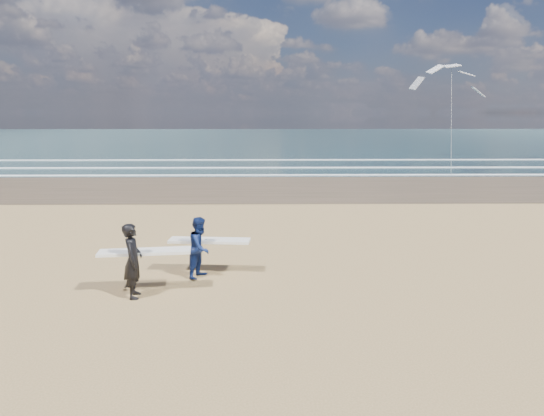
{
  "coord_description": "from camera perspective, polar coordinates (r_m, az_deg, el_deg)",
  "views": [
    {
      "loc": [
        2.53,
        -10.9,
        4.33
      ],
      "look_at": [
        2.77,
        6.0,
        1.0
      ],
      "focal_mm": 32.0,
      "sensor_mm": 36.0,
      "label": 1
    }
  ],
  "objects": [
    {
      "name": "ocean",
      "position": [
        84.84,
        11.19,
        8.0
      ],
      "size": [
        220.0,
        100.0,
        0.02
      ],
      "primitive_type": "cube",
      "color": "#183236",
      "rests_on": "ground"
    },
    {
      "name": "surfer_far",
      "position": [
        13.07,
        -8.31,
        -4.51
      ],
      "size": [
        2.23,
        1.19,
        1.64
      ],
      "color": "#0E1D4F",
      "rests_on": "ground"
    },
    {
      "name": "surfer_near",
      "position": [
        11.98,
        -15.87,
        -5.85
      ],
      "size": [
        2.25,
        1.09,
        1.8
      ],
      "color": "black",
      "rests_on": "ground"
    },
    {
      "name": "kite_1",
      "position": [
        38.79,
        20.36,
        11.36
      ],
      "size": [
        5.69,
        4.73,
        8.94
      ],
      "color": "slate",
      "rests_on": "ground"
    },
    {
      "name": "foam_breakers",
      "position": [
        42.95,
        23.28,
        4.51
      ],
      "size": [
        220.0,
        11.7,
        0.05
      ],
      "color": "white",
      "rests_on": "ground"
    }
  ]
}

